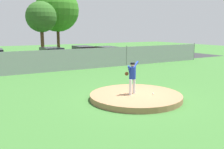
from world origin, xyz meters
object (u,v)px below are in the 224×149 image
object	(u,v)px
baseball	(153,94)
parked_car_red	(84,54)
parked_car_burgundy	(107,54)
parked_car_white	(52,56)
pitcher_youth	(132,75)

from	to	relation	value
baseball	parked_car_red	distance (m)	15.22
parked_car_burgundy	parked_car_white	size ratio (longest dim) A/B	0.98
parked_car_burgundy	baseball	bearing A→B (deg)	-111.08
pitcher_youth	parked_car_red	distance (m)	14.90
baseball	parked_car_red	size ratio (longest dim) A/B	0.02
baseball	parked_car_white	xyz separation A→B (m)	(-0.34, 15.43, 0.48)
baseball	parked_car_red	world-z (taller)	parked_car_red
parked_car_white	parked_car_red	xyz separation A→B (m)	(3.24, -0.50, 0.03)
baseball	pitcher_youth	bearing A→B (deg)	149.41
baseball	parked_car_burgundy	bearing A→B (deg)	68.92
pitcher_youth	parked_car_white	xyz separation A→B (m)	(0.55, 14.91, -0.45)
parked_car_red	pitcher_youth	bearing A→B (deg)	-104.73
pitcher_youth	parked_car_burgundy	distance (m)	15.80
baseball	parked_car_white	size ratio (longest dim) A/B	0.02
pitcher_youth	parked_car_white	bearing A→B (deg)	87.89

